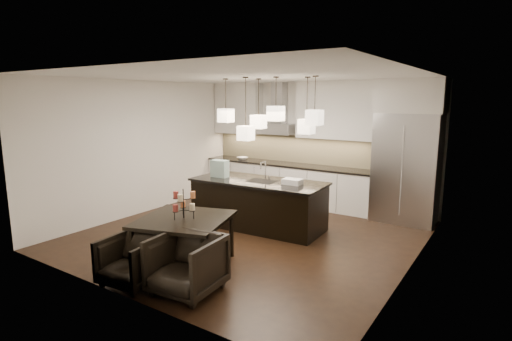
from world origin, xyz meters
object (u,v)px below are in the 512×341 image
Objects in this scene: armchair_right at (187,264)px; refrigerator at (406,168)px; dining_table at (185,242)px; island_body at (258,205)px; armchair_left at (131,261)px.

refrigerator is at bearing 66.76° from armchair_right.
dining_table is 0.83m from armchair_right.
island_body is (-2.23, -1.90, -0.64)m from refrigerator.
armchair_right is (-1.54, -4.61, -0.70)m from refrigerator.
armchair_left is at bearing -94.59° from island_body.
island_body reaches higher than armchair_right.
dining_table is 0.84m from armchair_left.
armchair_left is at bearing -115.48° from refrigerator.
island_body reaches higher than dining_table.
armchair_left is at bearing -167.72° from armchair_right.
dining_table is at bearing -117.83° from refrigerator.
refrigerator is 2.63× the size of armchair_right.
dining_table is 1.49× the size of armchair_right.
refrigerator is at bearing 57.74° from armchair_left.
refrigerator reaches higher than armchair_left.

